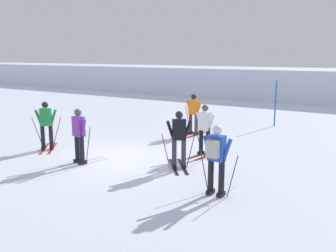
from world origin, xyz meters
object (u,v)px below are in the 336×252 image
skier_black (179,138)px  skier_green (46,124)px  skier_purple (79,135)px  trail_marker_pole (275,104)px  skier_white (205,129)px  skier_orange (194,113)px  skier_blue (216,157)px

skier_black → skier_green: size_ratio=1.00×
skier_purple → skier_black: size_ratio=1.00×
skier_black → skier_green: 5.06m
trail_marker_pole → skier_purple: bearing=-109.0°
skier_white → skier_black: bearing=-89.8°
skier_white → skier_purple: (-2.79, -2.88, 0.00)m
skier_black → trail_marker_pole: 8.07m
skier_white → skier_green: bearing=-155.4°
skier_white → trail_marker_pole: size_ratio=0.81×
skier_black → skier_green: same height
skier_white → skier_purple: 4.02m
skier_purple → skier_green: same height
skier_purple → skier_orange: size_ratio=1.00×
skier_white → skier_blue: 3.58m
skier_purple → skier_green: (-2.22, 0.59, -0.00)m
skier_purple → trail_marker_pole: bearing=71.0°
skier_orange → skier_blue: (3.74, -5.74, 0.04)m
skier_orange → trail_marker_pole: size_ratio=0.81×
skier_green → trail_marker_pole: (5.41, 8.70, 0.15)m
skier_purple → skier_black: 3.06m
skier_purple → trail_marker_pole: size_ratio=0.81×
skier_blue → trail_marker_pole: trail_marker_pole is taller
skier_white → skier_black: size_ratio=1.00×
skier_purple → skier_orange: (0.91, 5.56, -0.00)m
skier_blue → skier_green: 6.91m
skier_white → skier_purple: same height
trail_marker_pole → skier_green: bearing=-121.9°
skier_green → trail_marker_pole: bearing=58.1°
skier_purple → skier_green: bearing=165.1°
skier_green → skier_purple: bearing=-14.9°
skier_blue → trail_marker_pole: (-1.46, 9.46, 0.11)m
skier_blue → skier_white: bearing=121.2°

